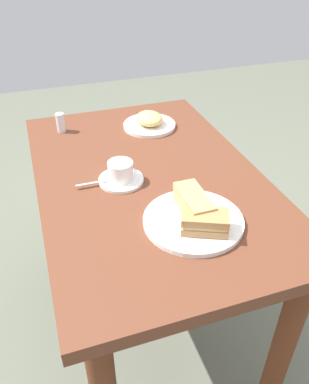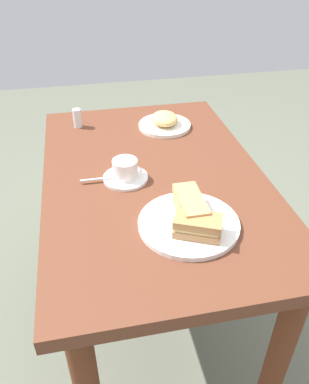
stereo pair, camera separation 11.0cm
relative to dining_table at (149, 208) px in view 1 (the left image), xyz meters
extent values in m
plane|color=#636857|center=(0.00, 0.00, -0.63)|extent=(6.00, 6.00, 0.00)
cube|color=brown|center=(0.00, 0.00, 0.11)|extent=(1.08, 0.69, 0.04)
cylinder|color=#5F2D18|center=(-0.47, -0.27, -0.27)|extent=(0.07, 0.07, 0.72)
cylinder|color=#5F2D18|center=(-0.47, 0.27, -0.27)|extent=(0.07, 0.07, 0.72)
cylinder|color=#5F2D18|center=(0.47, 0.27, -0.27)|extent=(0.07, 0.07, 0.72)
cylinder|color=white|center=(0.27, 0.04, 0.14)|extent=(0.27, 0.27, 0.01)
cube|color=tan|center=(0.24, 0.05, 0.16)|extent=(0.15, 0.06, 0.02)
cube|color=#D8BF78|center=(0.24, 0.05, 0.18)|extent=(0.13, 0.06, 0.01)
cube|color=tan|center=(0.24, 0.05, 0.20)|extent=(0.15, 0.06, 0.02)
cube|color=tan|center=(0.32, 0.05, 0.16)|extent=(0.11, 0.14, 0.02)
cube|color=#DFC278|center=(0.32, 0.05, 0.18)|extent=(0.10, 0.12, 0.01)
cube|color=#AE7E4A|center=(0.32, 0.05, 0.19)|extent=(0.11, 0.14, 0.02)
cylinder|color=white|center=(0.01, -0.09, 0.14)|extent=(0.14, 0.14, 0.01)
cylinder|color=white|center=(0.01, -0.09, 0.17)|extent=(0.08, 0.08, 0.06)
cylinder|color=#AF8449|center=(0.01, -0.09, 0.20)|extent=(0.07, 0.07, 0.01)
torus|color=white|center=(-0.03, -0.07, 0.17)|extent=(0.04, 0.03, 0.04)
cube|color=silver|center=(0.01, -0.19, 0.15)|extent=(0.01, 0.08, 0.00)
ellipsoid|color=silver|center=(0.01, -0.15, 0.15)|extent=(0.02, 0.03, 0.01)
cylinder|color=white|center=(-0.32, 0.11, 0.14)|extent=(0.20, 0.20, 0.01)
ellipsoid|color=#E2B86B|center=(-0.32, 0.11, 0.17)|extent=(0.12, 0.10, 0.04)
cylinder|color=silver|center=(-0.40, -0.22, 0.17)|extent=(0.03, 0.03, 0.07)
camera|label=1|loc=(0.99, -0.31, 0.80)|focal=36.12mm
camera|label=2|loc=(1.01, -0.20, 0.80)|focal=36.12mm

